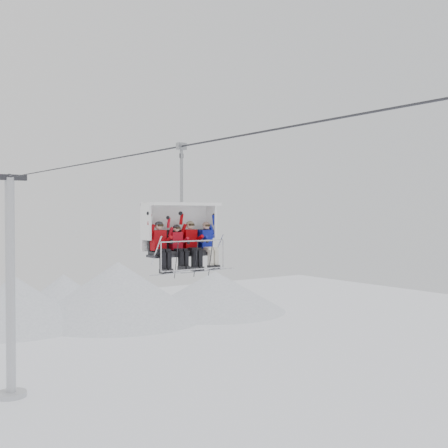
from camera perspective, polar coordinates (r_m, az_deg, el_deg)
lift_tower_right at (r=36.56m, az=-20.87°, el=-7.40°), size 2.00×1.80×13.48m
haul_cable at (r=16.09m, az=0.00°, el=8.67°), size 0.06×50.00×0.06m
chairlift_carrier at (r=17.98m, az=-4.55°, el=-0.43°), size 2.48×1.17×3.98m
skier_far_left at (r=17.30m, az=-6.50°, el=-2.06°), size 0.43×1.69×1.68m
skier_center_left at (r=17.61m, az=-4.69°, el=-2.16°), size 0.38×1.69×1.52m
skier_center_right at (r=17.88m, az=-3.34°, el=-1.95°), size 0.43×1.69×1.68m
skier_far_right at (r=18.22m, az=-1.69°, el=-1.94°), size 0.41×1.69×1.63m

